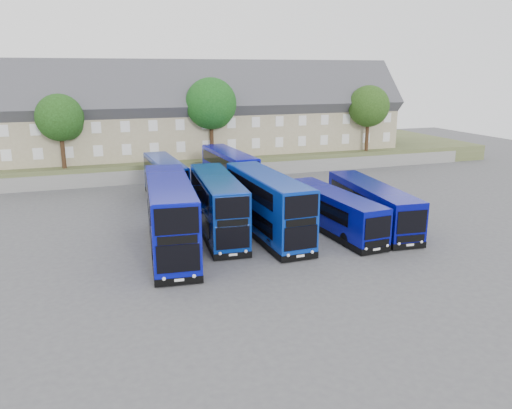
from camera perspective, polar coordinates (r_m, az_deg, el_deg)
The scene contains 15 objects.
ground at distance 34.38m, azimuth 2.13°, elevation -5.17°, with size 120.00×120.00×0.00m, color #4A4A4F.
retaining_wall at distance 56.44m, azimuth -6.60°, elevation 3.59°, with size 70.00×0.40×1.50m, color slate.
earth_bank at distance 66.04m, azimuth -8.49°, elevation 5.42°, with size 80.00×20.00×2.00m, color #515932.
terrace_row at distance 61.44m, azimuth -7.99°, elevation 9.99°, with size 54.00×10.40×11.20m.
dd_front_left at distance 33.92m, azimuth -9.76°, elevation -1.44°, with size 3.94×12.34×4.83m.
dd_front_mid at distance 36.94m, azimuth -4.41°, elevation -0.24°, with size 3.40×11.23×4.40m.
dd_front_right at distance 36.62m, azimuth 1.30°, elevation -0.20°, with size 3.00×11.56×4.56m.
dd_rear_left at distance 46.92m, azimuth -10.29°, elevation 2.59°, with size 2.78×10.08×3.96m.
dd_rear_right at distance 49.50m, azimuth -3.08°, elevation 3.61°, with size 3.05×10.72×4.21m.
coach_east_a at distance 38.25m, azimuth 8.85°, elevation -0.88°, with size 3.09×11.30×3.05m.
coach_east_b at distance 40.26m, azimuth 13.05°, elevation -0.13°, with size 3.56×12.12×3.27m.
tree_west at distance 55.45m, azimuth -21.36°, elevation 9.05°, with size 4.80×4.80×7.65m.
tree_mid at distance 57.49m, azimuth -5.05°, elevation 11.20°, with size 5.76×5.76×9.18m.
tree_east at distance 64.86m, azimuth 12.81°, elevation 10.73°, with size 5.12×5.12×8.16m.
tree_far at distance 73.93m, azimuth 14.01°, elevation 11.41°, with size 5.44×5.44×8.67m.
Camera 1 is at (-11.61, -30.10, 11.89)m, focal length 35.00 mm.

